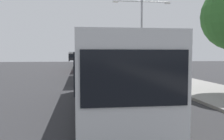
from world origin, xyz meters
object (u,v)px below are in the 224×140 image
Objects in this scene: bus_fourth_in_line at (85,58)px; white_suv at (153,76)px; bus_lead at (105,72)px; bus_rear at (83,57)px; bus_tail_end at (83,56)px; bus_middle at (87,59)px; box_truck_oncoming at (72,56)px; streetlamp_mid at (142,29)px; bus_second_in_line at (91,62)px.

bus_fourth_in_line reaches higher than white_suv.
bus_lead is 52.14m from bus_rear.
bus_lead is 1.00× the size of bus_tail_end.
white_suv is (3.70, -20.64, -0.66)m from bus_middle.
bus_lead is 38.26m from bus_fourth_in_line.
streetlamp_mid is at bearing -81.65° from box_truck_oncoming.
bus_second_in_line is 60.90m from box_truck_oncoming.
bus_rear is (0.00, 26.75, 0.00)m from bus_middle.
white_suv is at bearing -99.94° from streetlamp_mid.
bus_fourth_in_line is (0.00, 12.88, 0.00)m from bus_middle.
white_suv is at bearing -79.84° from bus_middle.
bus_lead is 1.11× the size of bus_middle.
white_suv is (3.70, -47.39, -0.66)m from bus_rear.
bus_second_in_line and bus_fourth_in_line have the same top height.
streetlamp_mid reaches higher than bus_tail_end.
streetlamp_mid is (5.40, 14.46, 3.39)m from bus_lead.
bus_tail_end is (-0.00, 64.70, -0.00)m from bus_lead.
bus_tail_end is (-0.00, 26.44, -0.00)m from bus_fourth_in_line.
bus_second_in_line and bus_rear have the same top height.
bus_middle and bus_tail_end have the same top height.
white_suv is 0.61× the size of streetlamp_mid.
bus_second_in_line is 2.30× the size of white_suv.
bus_tail_end is 1.46× the size of streetlamp_mid.
bus_rear is 38.22m from streetlamp_mid.
bus_lead and bus_rear have the same top height.
white_suv is 69.32m from box_truck_oncoming.
box_truck_oncoming is (-3.30, 73.71, 0.02)m from bus_lead.
bus_middle is 2.18× the size of white_suv.
bus_middle is at bearing 90.00° from bus_lead.
white_suv is 10.65m from streetlamp_mid.
bus_second_in_line is at bearing -86.89° from box_truck_oncoming.
white_suv is 0.61× the size of box_truck_oncoming.
bus_rear is 0.98× the size of bus_tail_end.
bus_middle is 1.32× the size of streetlamp_mid.
white_suv is at bearing -83.70° from bus_fourth_in_line.
bus_middle is at bearing -90.00° from bus_tail_end.
bus_middle is (-0.00, 12.49, -0.00)m from bus_second_in_line.
bus_tail_end is 9.59m from box_truck_oncoming.
bus_tail_end is (0.00, 51.80, 0.00)m from bus_second_in_line.
streetlamp_mid is at bearing -77.23° from bus_fourth_in_line.
bus_second_in_line is 0.97× the size of bus_rear.
bus_lead is at bearing -90.00° from bus_tail_end.
bus_middle is at bearing 100.16° from white_suv.
bus_rear is at bearing 90.00° from bus_middle.
bus_middle is 0.92× the size of bus_rear.
bus_tail_end is at bearing 90.00° from bus_middle.
bus_tail_end is at bearing 93.53° from white_suv.
bus_rear is (-0.00, 13.87, -0.00)m from bus_fourth_in_line.
bus_lead is at bearing -87.44° from box_truck_oncoming.
bus_second_in_line is 1.40× the size of box_truck_oncoming.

